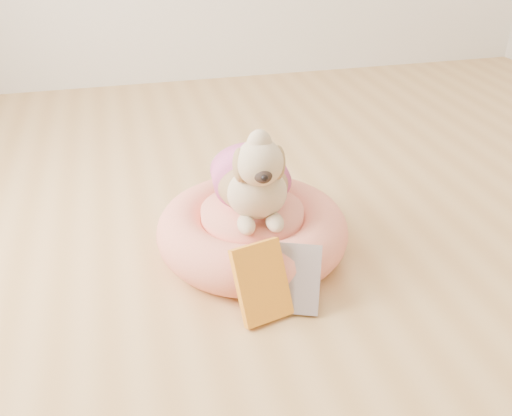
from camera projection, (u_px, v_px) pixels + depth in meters
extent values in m
plane|color=tan|center=(384.00, 285.00, 1.77)|extent=(4.50, 4.50, 0.00)
cylinder|color=#E86D5B|center=(252.00, 238.00, 1.92)|extent=(0.46, 0.46, 0.10)
torus|color=#E86D5B|center=(252.00, 230.00, 1.90)|extent=(0.64, 0.64, 0.16)
cylinder|color=#E86D5B|center=(252.00, 220.00, 1.88)|extent=(0.34, 0.34, 0.09)
cube|color=yellow|center=(262.00, 282.00, 1.61)|extent=(0.17, 0.16, 0.22)
cube|color=white|center=(297.00, 279.00, 1.65)|extent=(0.17, 0.16, 0.18)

